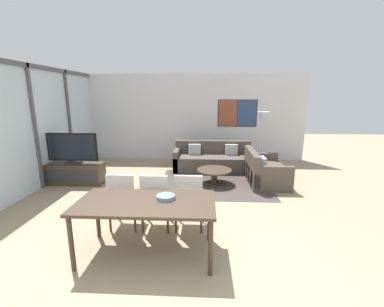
{
  "coord_description": "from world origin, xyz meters",
  "views": [
    {
      "loc": [
        0.53,
        -2.53,
        2.13
      ],
      "look_at": [
        0.27,
        2.63,
        0.95
      ],
      "focal_mm": 24.0,
      "sensor_mm": 36.0,
      "label": 1
    }
  ],
  "objects_px": {
    "coffee_table": "(214,173)",
    "dining_chair_centre": "(156,198)",
    "sofa_main": "(213,160)",
    "fruit_bowl": "(166,197)",
    "dining_chair_left": "(124,197)",
    "floor_lamp": "(263,120)",
    "television": "(72,148)",
    "dining_chair_right": "(189,198)",
    "dining_table": "(146,206)",
    "tv_console": "(75,173)",
    "sofa_side": "(263,172)"
  },
  "relations": [
    {
      "from": "television",
      "to": "dining_chair_centre",
      "type": "relative_size",
      "value": 1.28
    },
    {
      "from": "sofa_side",
      "to": "floor_lamp",
      "type": "relative_size",
      "value": 0.87
    },
    {
      "from": "coffee_table",
      "to": "dining_chair_centre",
      "type": "height_order",
      "value": "dining_chair_centre"
    },
    {
      "from": "dining_chair_centre",
      "to": "tv_console",
      "type": "bearing_deg",
      "value": 138.91
    },
    {
      "from": "sofa_main",
      "to": "fruit_bowl",
      "type": "bearing_deg",
      "value": -100.46
    },
    {
      "from": "sofa_main",
      "to": "dining_chair_left",
      "type": "relative_size",
      "value": 2.35
    },
    {
      "from": "television",
      "to": "sofa_side",
      "type": "bearing_deg",
      "value": 3.92
    },
    {
      "from": "dining_chair_centre",
      "to": "sofa_main",
      "type": "bearing_deg",
      "value": 74.12
    },
    {
      "from": "sofa_side",
      "to": "dining_chair_centre",
      "type": "height_order",
      "value": "dining_chair_centre"
    },
    {
      "from": "sofa_main",
      "to": "floor_lamp",
      "type": "relative_size",
      "value": 1.33
    },
    {
      "from": "dining_chair_centre",
      "to": "floor_lamp",
      "type": "xyz_separation_m",
      "value": [
        2.4,
        3.5,
        0.91
      ]
    },
    {
      "from": "dining_chair_left",
      "to": "floor_lamp",
      "type": "distance_m",
      "value": 4.64
    },
    {
      "from": "fruit_bowl",
      "to": "television",
      "type": "bearing_deg",
      "value": 134.91
    },
    {
      "from": "sofa_side",
      "to": "dining_chair_left",
      "type": "bearing_deg",
      "value": 131.21
    },
    {
      "from": "tv_console",
      "to": "sofa_main",
      "type": "relative_size",
      "value": 0.62
    },
    {
      "from": "sofa_side",
      "to": "floor_lamp",
      "type": "distance_m",
      "value": 1.61
    },
    {
      "from": "sofa_main",
      "to": "fruit_bowl",
      "type": "relative_size",
      "value": 8.84
    },
    {
      "from": "sofa_side",
      "to": "dining_chair_right",
      "type": "height_order",
      "value": "dining_chair_right"
    },
    {
      "from": "dining_chair_left",
      "to": "floor_lamp",
      "type": "height_order",
      "value": "floor_lamp"
    },
    {
      "from": "dining_table",
      "to": "floor_lamp",
      "type": "xyz_separation_m",
      "value": [
        2.4,
        4.16,
        0.74
      ]
    },
    {
      "from": "dining_chair_centre",
      "to": "dining_chair_right",
      "type": "xyz_separation_m",
      "value": [
        0.52,
        0.03,
        0.0
      ]
    },
    {
      "from": "television",
      "to": "dining_chair_right",
      "type": "height_order",
      "value": "television"
    },
    {
      "from": "coffee_table",
      "to": "dining_chair_left",
      "type": "bearing_deg",
      "value": -124.32
    },
    {
      "from": "sofa_side",
      "to": "dining_chair_centre",
      "type": "relative_size",
      "value": 1.53
    },
    {
      "from": "sofa_main",
      "to": "dining_chair_left",
      "type": "distance_m",
      "value": 3.85
    },
    {
      "from": "tv_console",
      "to": "sofa_side",
      "type": "relative_size",
      "value": 0.95
    },
    {
      "from": "sofa_main",
      "to": "dining_chair_left",
      "type": "bearing_deg",
      "value": -113.49
    },
    {
      "from": "dining_chair_left",
      "to": "tv_console",
      "type": "bearing_deg",
      "value": 132.11
    },
    {
      "from": "fruit_bowl",
      "to": "sofa_main",
      "type": "bearing_deg",
      "value": 79.54
    },
    {
      "from": "coffee_table",
      "to": "dining_chair_left",
      "type": "xyz_separation_m",
      "value": [
        -1.53,
        -2.24,
        0.26
      ]
    },
    {
      "from": "dining_chair_right",
      "to": "fruit_bowl",
      "type": "distance_m",
      "value": 0.71
    },
    {
      "from": "dining_table",
      "to": "dining_chair_left",
      "type": "relative_size",
      "value": 1.9
    },
    {
      "from": "tv_console",
      "to": "coffee_table",
      "type": "relative_size",
      "value": 1.65
    },
    {
      "from": "coffee_table",
      "to": "floor_lamp",
      "type": "xyz_separation_m",
      "value": [
        1.39,
        1.25,
        1.17
      ]
    },
    {
      "from": "dining_chair_left",
      "to": "fruit_bowl",
      "type": "xyz_separation_m",
      "value": [
        0.77,
        -0.58,
        0.27
      ]
    },
    {
      "from": "television",
      "to": "floor_lamp",
      "type": "distance_m",
      "value": 5.03
    },
    {
      "from": "sofa_main",
      "to": "fruit_bowl",
      "type": "xyz_separation_m",
      "value": [
        -0.76,
        -4.1,
        0.53
      ]
    },
    {
      "from": "dining_table",
      "to": "dining_chair_centre",
      "type": "height_order",
      "value": "dining_chair_centre"
    },
    {
      "from": "dining_table",
      "to": "dining_chair_centre",
      "type": "bearing_deg",
      "value": 90.0
    },
    {
      "from": "sofa_main",
      "to": "dining_chair_centre",
      "type": "relative_size",
      "value": 2.35
    },
    {
      "from": "dining_chair_right",
      "to": "floor_lamp",
      "type": "relative_size",
      "value": 0.57
    },
    {
      "from": "tv_console",
      "to": "television",
      "type": "height_order",
      "value": "television"
    },
    {
      "from": "coffee_table",
      "to": "dining_chair_centre",
      "type": "distance_m",
      "value": 2.49
    },
    {
      "from": "sofa_main",
      "to": "floor_lamp",
      "type": "bearing_deg",
      "value": -1.4
    },
    {
      "from": "coffee_table",
      "to": "dining_table",
      "type": "bearing_deg",
      "value": -109.07
    },
    {
      "from": "dining_chair_left",
      "to": "sofa_main",
      "type": "bearing_deg",
      "value": 66.51
    },
    {
      "from": "coffee_table",
      "to": "dining_chair_right",
      "type": "bearing_deg",
      "value": -102.23
    },
    {
      "from": "sofa_main",
      "to": "coffee_table",
      "type": "relative_size",
      "value": 2.66
    },
    {
      "from": "coffee_table",
      "to": "dining_chair_centre",
      "type": "bearing_deg",
      "value": -114.03
    },
    {
      "from": "dining_table",
      "to": "sofa_main",
      "type": "bearing_deg",
      "value": 76.5
    }
  ]
}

